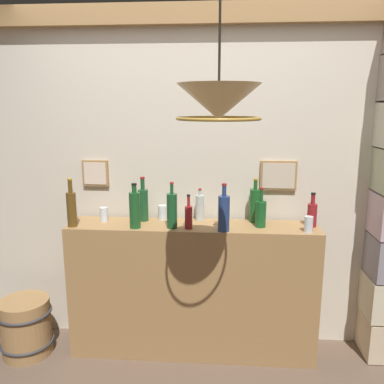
{
  "coord_description": "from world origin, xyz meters",
  "views": [
    {
      "loc": [
        0.2,
        -1.86,
        1.82
      ],
      "look_at": [
        0.0,
        0.8,
        1.24
      ],
      "focal_mm": 37.36,
      "sensor_mm": 36.0,
      "label": 1
    }
  ],
  "objects_px": {
    "liquor_bottle_sherry": "(172,210)",
    "pendant_lamp": "(219,103)",
    "glass_tumbler_highball": "(309,224)",
    "liquor_bottle_brandy": "(200,207)",
    "glass_tumbler_shot": "(104,214)",
    "liquor_bottle_amaro": "(312,214)",
    "liquor_bottle_port": "(189,216)",
    "glass_tumbler_rocks": "(162,212)",
    "liquor_bottle_scotch": "(135,209)",
    "liquor_bottle_rye": "(255,205)",
    "liquor_bottle_rum": "(72,208)",
    "liquor_bottle_gin": "(224,213)",
    "liquor_bottle_vermouth": "(261,213)",
    "wooden_barrel": "(26,327)",
    "liquor_bottle_tequila": "(143,204)"
  },
  "relations": [
    {
      "from": "glass_tumbler_shot",
      "to": "liquor_bottle_sherry",
      "type": "bearing_deg",
      "value": -13.7
    },
    {
      "from": "liquor_bottle_sherry",
      "to": "liquor_bottle_rye",
      "type": "height_order",
      "value": "same"
    },
    {
      "from": "liquor_bottle_brandy",
      "to": "liquor_bottle_scotch",
      "type": "distance_m",
      "value": 0.49
    },
    {
      "from": "liquor_bottle_brandy",
      "to": "glass_tumbler_shot",
      "type": "relative_size",
      "value": 2.32
    },
    {
      "from": "liquor_bottle_gin",
      "to": "glass_tumbler_shot",
      "type": "xyz_separation_m",
      "value": [
        -0.87,
        0.17,
        -0.08
      ]
    },
    {
      "from": "liquor_bottle_gin",
      "to": "wooden_barrel",
      "type": "distance_m",
      "value": 1.71
    },
    {
      "from": "liquor_bottle_port",
      "to": "pendant_lamp",
      "type": "distance_m",
      "value": 1.04
    },
    {
      "from": "liquor_bottle_vermouth",
      "to": "liquor_bottle_amaro",
      "type": "height_order",
      "value": "liquor_bottle_vermouth"
    },
    {
      "from": "liquor_bottle_gin",
      "to": "liquor_bottle_tequila",
      "type": "xyz_separation_m",
      "value": [
        -0.59,
        0.21,
        -0.0
      ]
    },
    {
      "from": "liquor_bottle_scotch",
      "to": "glass_tumbler_rocks",
      "type": "xyz_separation_m",
      "value": [
        0.16,
        0.22,
        -0.08
      ]
    },
    {
      "from": "liquor_bottle_scotch",
      "to": "liquor_bottle_port",
      "type": "xyz_separation_m",
      "value": [
        0.37,
        0.01,
        -0.04
      ]
    },
    {
      "from": "liquor_bottle_port",
      "to": "glass_tumbler_rocks",
      "type": "relative_size",
      "value": 2.24
    },
    {
      "from": "liquor_bottle_port",
      "to": "glass_tumbler_rocks",
      "type": "bearing_deg",
      "value": 135.2
    },
    {
      "from": "liquor_bottle_tequila",
      "to": "glass_tumbler_rocks",
      "type": "bearing_deg",
      "value": 15.77
    },
    {
      "from": "glass_tumbler_shot",
      "to": "liquor_bottle_tequila",
      "type": "bearing_deg",
      "value": 7.89
    },
    {
      "from": "glass_tumbler_shot",
      "to": "wooden_barrel",
      "type": "bearing_deg",
      "value": -163.14
    },
    {
      "from": "liquor_bottle_amaro",
      "to": "wooden_barrel",
      "type": "height_order",
      "value": "liquor_bottle_amaro"
    },
    {
      "from": "liquor_bottle_gin",
      "to": "liquor_bottle_vermouth",
      "type": "bearing_deg",
      "value": 23.73
    },
    {
      "from": "glass_tumbler_rocks",
      "to": "wooden_barrel",
      "type": "height_order",
      "value": "glass_tumbler_rocks"
    },
    {
      "from": "liquor_bottle_gin",
      "to": "liquor_bottle_sherry",
      "type": "bearing_deg",
      "value": 173.49
    },
    {
      "from": "liquor_bottle_sherry",
      "to": "glass_tumbler_highball",
      "type": "distance_m",
      "value": 0.92
    },
    {
      "from": "liquor_bottle_brandy",
      "to": "glass_tumbler_rocks",
      "type": "bearing_deg",
      "value": -179.11
    },
    {
      "from": "liquor_bottle_vermouth",
      "to": "liquor_bottle_brandy",
      "type": "bearing_deg",
      "value": 162.5
    },
    {
      "from": "liquor_bottle_amaro",
      "to": "wooden_barrel",
      "type": "xyz_separation_m",
      "value": [
        -2.06,
        -0.16,
        -0.87
      ]
    },
    {
      "from": "glass_tumbler_highball",
      "to": "wooden_barrel",
      "type": "xyz_separation_m",
      "value": [
        -2.01,
        -0.02,
        -0.83
      ]
    },
    {
      "from": "liquor_bottle_amaro",
      "to": "pendant_lamp",
      "type": "height_order",
      "value": "pendant_lamp"
    },
    {
      "from": "liquor_bottle_sherry",
      "to": "pendant_lamp",
      "type": "bearing_deg",
      "value": -65.29
    },
    {
      "from": "liquor_bottle_amaro",
      "to": "glass_tumbler_shot",
      "type": "relative_size",
      "value": 2.35
    },
    {
      "from": "liquor_bottle_amaro",
      "to": "pendant_lamp",
      "type": "bearing_deg",
      "value": -129.18
    },
    {
      "from": "liquor_bottle_vermouth",
      "to": "liquor_bottle_tequila",
      "type": "height_order",
      "value": "liquor_bottle_tequila"
    },
    {
      "from": "liquor_bottle_amaro",
      "to": "glass_tumbler_shot",
      "type": "height_order",
      "value": "liquor_bottle_amaro"
    },
    {
      "from": "liquor_bottle_scotch",
      "to": "liquor_bottle_rye",
      "type": "relative_size",
      "value": 0.97
    },
    {
      "from": "glass_tumbler_rocks",
      "to": "glass_tumbler_shot",
      "type": "height_order",
      "value": "glass_tumbler_rocks"
    },
    {
      "from": "liquor_bottle_vermouth",
      "to": "liquor_bottle_amaro",
      "type": "relative_size",
      "value": 1.15
    },
    {
      "from": "liquor_bottle_brandy",
      "to": "liquor_bottle_rum",
      "type": "xyz_separation_m",
      "value": [
        -0.88,
        -0.22,
        0.04
      ]
    },
    {
      "from": "glass_tumbler_rocks",
      "to": "glass_tumbler_shot",
      "type": "xyz_separation_m",
      "value": [
        -0.42,
        -0.08,
        -0.0
      ]
    },
    {
      "from": "liquor_bottle_brandy",
      "to": "glass_tumbler_shot",
      "type": "height_order",
      "value": "liquor_bottle_brandy"
    },
    {
      "from": "pendant_lamp",
      "to": "liquor_bottle_vermouth",
      "type": "bearing_deg",
      "value": 68.97
    },
    {
      "from": "glass_tumbler_rocks",
      "to": "glass_tumbler_highball",
      "type": "bearing_deg",
      "value": -12.82
    },
    {
      "from": "liquor_bottle_rye",
      "to": "liquor_bottle_gin",
      "type": "bearing_deg",
      "value": -133.73
    },
    {
      "from": "liquor_bottle_scotch",
      "to": "pendant_lamp",
      "type": "height_order",
      "value": "pendant_lamp"
    },
    {
      "from": "liquor_bottle_rye",
      "to": "wooden_barrel",
      "type": "relative_size",
      "value": 0.76
    },
    {
      "from": "liquor_bottle_amaro",
      "to": "glass_tumbler_rocks",
      "type": "relative_size",
      "value": 2.25
    },
    {
      "from": "liquor_bottle_tequila",
      "to": "wooden_barrel",
      "type": "xyz_separation_m",
      "value": [
        -0.86,
        -0.21,
        -0.9
      ]
    },
    {
      "from": "glass_tumbler_highball",
      "to": "glass_tumbler_rocks",
      "type": "bearing_deg",
      "value": 167.18
    },
    {
      "from": "liquor_bottle_rum",
      "to": "glass_tumbler_highball",
      "type": "height_order",
      "value": "liquor_bottle_rum"
    },
    {
      "from": "liquor_bottle_sherry",
      "to": "liquor_bottle_scotch",
      "type": "xyz_separation_m",
      "value": [
        -0.26,
        -0.02,
        0.01
      ]
    },
    {
      "from": "liquor_bottle_scotch",
      "to": "liquor_bottle_amaro",
      "type": "bearing_deg",
      "value": 5.77
    },
    {
      "from": "liquor_bottle_port",
      "to": "wooden_barrel",
      "type": "height_order",
      "value": "liquor_bottle_port"
    },
    {
      "from": "liquor_bottle_vermouth",
      "to": "liquor_bottle_gin",
      "type": "xyz_separation_m",
      "value": [
        -0.26,
        -0.11,
        0.03
      ]
    }
  ]
}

